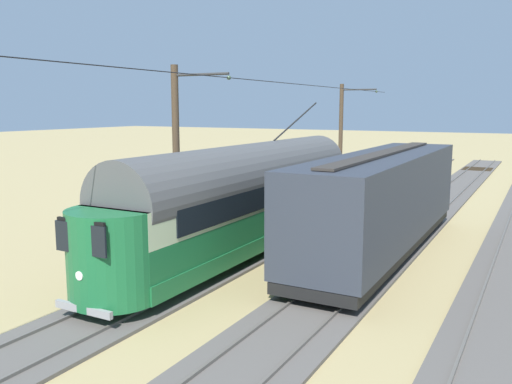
{
  "coord_description": "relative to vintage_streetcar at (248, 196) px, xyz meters",
  "views": [
    {
      "loc": [
        -5.47,
        22.42,
        5.7
      ],
      "look_at": [
        5.45,
        2.27,
        2.1
      ],
      "focal_mm": 37.66,
      "sensor_mm": 36.0,
      "label": 1
    }
  ],
  "objects": [
    {
      "name": "catenary_pole_foreground",
      "position": [
        2.36,
        -17.58,
        1.55
      ],
      "size": [
        2.65,
        0.28,
        7.33
      ],
      "color": "#423323",
      "rests_on": "ground"
    },
    {
      "name": "vintage_streetcar",
      "position": [
        0.0,
        0.0,
        0.0
      ],
      "size": [
        2.65,
        17.65,
        5.79
      ],
      "color": "#196033",
      "rests_on": "ground"
    },
    {
      "name": "track_third_siding",
      "position": [
        0.0,
        -4.47,
        -2.21
      ],
      "size": [
        2.8,
        80.0,
        0.18
      ],
      "color": "#56514C",
      "rests_on": "ground"
    },
    {
      "name": "boxcar_adjacent",
      "position": [
        -4.8,
        -2.14,
        -0.1
      ],
      "size": [
        2.96,
        14.28,
        3.85
      ],
      "color": "#2D333D",
      "rests_on": "ground"
    },
    {
      "name": "catenary_pole_mid_near",
      "position": [
        2.36,
        1.37,
        1.55
      ],
      "size": [
        2.65,
        0.28,
        7.33
      ],
      "color": "#423323",
      "rests_on": "ground"
    },
    {
      "name": "overhead_wire_run",
      "position": [
        0.04,
        0.7,
        4.52
      ],
      "size": [
        2.44,
        41.9,
        0.18
      ],
      "color": "black",
      "rests_on": "ground"
    },
    {
      "name": "ground_plane",
      "position": [
        -4.8,
        -4.15,
        -2.26
      ],
      "size": [
        220.0,
        220.0,
        0.0
      ],
      "primitive_type": "plane",
      "color": "tan"
    },
    {
      "name": "track_adjacent_siding",
      "position": [
        -4.8,
        -4.47,
        -2.21
      ],
      "size": [
        2.8,
        80.0,
        0.18
      ],
      "color": "#56514C",
      "rests_on": "ground"
    }
  ]
}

